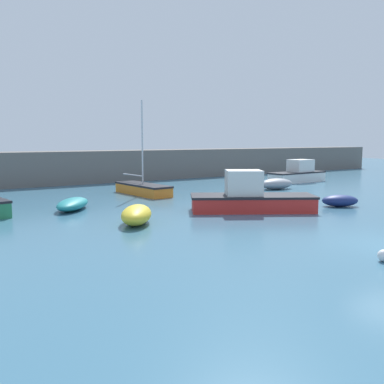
% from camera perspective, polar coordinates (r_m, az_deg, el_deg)
% --- Properties ---
extents(harbor_breakwater, '(67.62, 3.13, 2.70)m').
position_cam_1_polar(harbor_breakwater, '(38.25, -11.53, 3.41)').
color(harbor_breakwater, '#66605B').
rests_on(harbor_breakwater, ground_plane).
extents(rowboat_blue_near, '(2.89, 1.70, 0.80)m').
position_cam_1_polar(rowboat_blue_near, '(32.41, 11.17, 1.09)').
color(rowboat_blue_near, gray).
rests_on(rowboat_blue_near, ground_plane).
extents(rowboat_white_midwater, '(2.62, 3.06, 0.83)m').
position_cam_1_polar(rowboat_white_midwater, '(18.91, -7.41, -3.01)').
color(rowboat_white_midwater, yellow).
rests_on(rowboat_white_midwater, ground_plane).
extents(motorboat_grey_hull, '(5.58, 2.00, 1.94)m').
position_cam_1_polar(motorboat_grey_hull, '(38.10, 13.95, 2.36)').
color(motorboat_grey_hull, white).
rests_on(motorboat_grey_hull, ground_plane).
extents(motorboat_with_cabin, '(6.54, 5.09, 2.12)m').
position_cam_1_polar(motorboat_with_cabin, '(22.30, 7.76, -0.79)').
color(motorboat_with_cabin, red).
rests_on(motorboat_with_cabin, ground_plane).
extents(open_tender_yellow, '(2.92, 3.34, 0.62)m').
position_cam_1_polar(open_tender_yellow, '(23.36, -15.63, -1.55)').
color(open_tender_yellow, teal).
rests_on(open_tender_yellow, ground_plane).
extents(dinghy_near_pier, '(2.27, 1.98, 0.64)m').
position_cam_1_polar(dinghy_near_pier, '(25.01, 19.12, -1.10)').
color(dinghy_near_pier, navy).
rests_on(dinghy_near_pier, ground_plane).
extents(sailboat_tall_mast, '(1.95, 5.17, 6.24)m').
position_cam_1_polar(sailboat_tall_mast, '(28.86, -6.56, 0.45)').
color(sailboat_tall_mast, orange).
rests_on(sailboat_tall_mast, ground_plane).
extents(mooring_buoy_white, '(0.37, 0.37, 0.37)m').
position_cam_1_polar(mooring_buoy_white, '(14.39, 24.20, -7.74)').
color(mooring_buoy_white, white).
rests_on(mooring_buoy_white, ground_plane).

